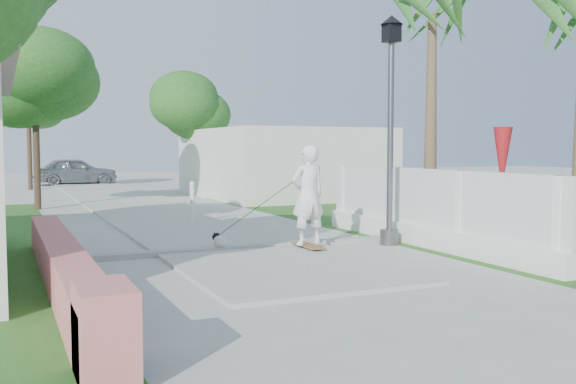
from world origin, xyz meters
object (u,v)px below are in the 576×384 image
patio_umbrella (502,159)px  skateboarder (275,204)px  parked_car (76,171)px  dog (219,241)px  bollard (192,202)px  street_lamp (391,121)px

patio_umbrella → skateboarder: (-4.25, 1.23, -0.82)m
skateboarder → parked_car: bearing=-91.7°
patio_umbrella → dog: (-5.20, 1.60, -1.50)m
bollard → patio_umbrella: (4.60, -5.50, 1.10)m
skateboarder → dog: size_ratio=3.86×
street_lamp → skateboarder: size_ratio=2.28×
bollard → parked_car: size_ratio=0.27×
patio_umbrella → parked_car: 25.32m
street_lamp → patio_umbrella: (1.90, -1.00, -0.74)m
patio_umbrella → skateboarder: 4.50m
skateboarder → parked_car: skateboarder is taller
patio_umbrella → dog: size_ratio=4.55×
bollard → dog: bollard is taller
bollard → skateboarder: skateboarder is taller
street_lamp → skateboarder: 2.83m
parked_car → bollard: bearing=-176.9°
bollard → parked_car: bearing=92.1°
bollard → dog: (-0.60, -3.90, -0.40)m
dog → parked_car: size_ratio=0.12×
parked_car → dog: bearing=-178.7°
parked_car → skateboarder: bearing=-176.4°
patio_umbrella → skateboarder: size_ratio=1.18×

